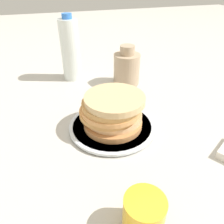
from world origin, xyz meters
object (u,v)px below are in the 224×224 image
Objects in this scene: juice_glass at (144,215)px; water_bottle_near at (70,50)px; cream_jug at (127,68)px; pancake_stack at (112,111)px; plate at (112,126)px.

juice_glass is 0.30× the size of water_bottle_near.
juice_glass is 0.58m from cream_jug.
pancake_stack reaches higher than juice_glass.
water_bottle_near is (-0.37, -0.05, 0.11)m from plate.
juice_glass is 0.50× the size of cream_jug.
pancake_stack is 2.35× the size of juice_glass.
water_bottle_near is at bearing -119.80° from cream_jug.
water_bottle_near reaches higher than plate.
plate is 0.29m from juice_glass.
pancake_stack is 0.29m from juice_glass.
cream_jug reaches higher than juice_glass.
cream_jug is 0.60× the size of water_bottle_near.
pancake_stack is (-0.00, 0.00, 0.05)m from plate.
plate is 0.97× the size of water_bottle_near.
pancake_stack is 0.71× the size of water_bottle_near.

